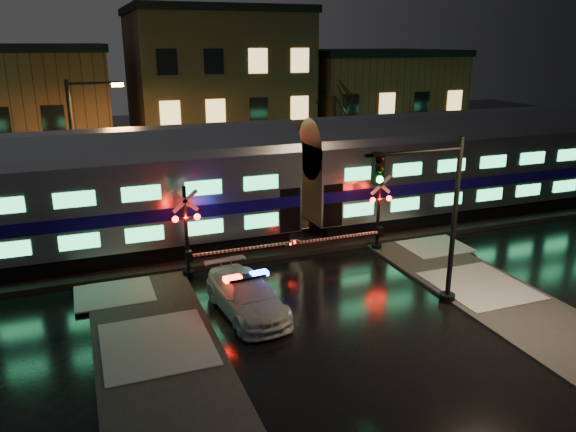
% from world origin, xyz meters
% --- Properties ---
extents(ground, '(120.00, 120.00, 0.00)m').
position_xyz_m(ground, '(0.00, 0.00, 0.00)').
color(ground, black).
rests_on(ground, ground).
extents(ballast, '(90.00, 4.20, 0.24)m').
position_xyz_m(ballast, '(0.00, 5.00, 0.12)').
color(ballast, black).
rests_on(ballast, ground).
extents(sidewalk_left, '(4.00, 20.00, 0.12)m').
position_xyz_m(sidewalk_left, '(-6.50, -6.00, 0.06)').
color(sidewalk_left, '#2D2D2D').
rests_on(sidewalk_left, ground).
extents(sidewalk_right, '(4.00, 20.00, 0.12)m').
position_xyz_m(sidewalk_right, '(6.50, -6.00, 0.06)').
color(sidewalk_right, '#2D2D2D').
rests_on(sidewalk_right, ground).
extents(building_mid, '(12.00, 11.00, 11.50)m').
position_xyz_m(building_mid, '(2.00, 22.50, 5.75)').
color(building_mid, brown).
rests_on(building_mid, ground).
extents(building_right, '(12.00, 10.00, 8.50)m').
position_xyz_m(building_right, '(15.00, 22.00, 4.25)').
color(building_right, '#553221').
rests_on(building_right, ground).
extents(train, '(51.00, 3.12, 5.92)m').
position_xyz_m(train, '(1.80, 5.00, 3.38)').
color(train, black).
rests_on(train, ballast).
extents(police_car, '(2.40, 4.99, 1.56)m').
position_xyz_m(police_car, '(-3.00, -1.67, 0.71)').
color(police_car, silver).
rests_on(police_car, ground).
extents(crossing_signal_right, '(5.44, 0.64, 3.85)m').
position_xyz_m(crossing_signal_right, '(4.40, 2.30, 1.59)').
color(crossing_signal_right, black).
rests_on(crossing_signal_right, ground).
extents(crossing_signal_left, '(5.66, 0.65, 4.01)m').
position_xyz_m(crossing_signal_left, '(-4.01, 2.30, 1.66)').
color(crossing_signal_left, black).
rests_on(crossing_signal_left, ground).
extents(traffic_light, '(4.16, 0.73, 6.43)m').
position_xyz_m(traffic_light, '(3.52, -3.56, 3.42)').
color(traffic_light, black).
rests_on(traffic_light, ground).
extents(streetlight, '(2.66, 0.28, 7.95)m').
position_xyz_m(streetlight, '(-8.13, 9.00, 4.58)').
color(streetlight, black).
rests_on(streetlight, ground).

